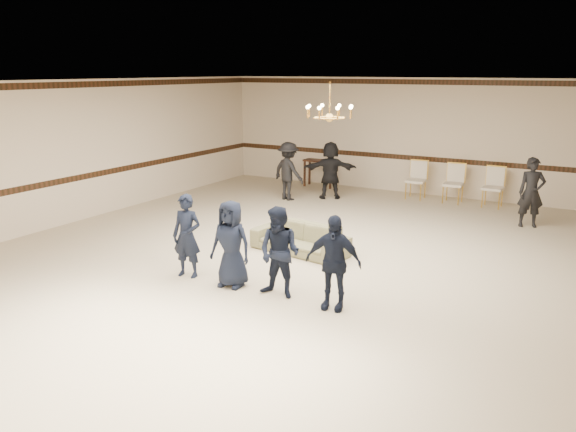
% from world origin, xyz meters
% --- Properties ---
extents(room, '(12.01, 14.01, 3.21)m').
position_xyz_m(room, '(0.00, 0.00, 1.60)').
color(room, '#B9AB8E').
rests_on(room, ground).
extents(chair_rail, '(12.00, 0.02, 0.14)m').
position_xyz_m(chair_rail, '(0.00, 6.99, 1.00)').
color(chair_rail, '#351C0F').
rests_on(chair_rail, wall_back).
extents(crown_molding, '(12.00, 0.02, 0.14)m').
position_xyz_m(crown_molding, '(0.00, 6.99, 3.08)').
color(crown_molding, '#351C0F').
rests_on(crown_molding, wall_back).
extents(chandelier, '(0.94, 0.94, 0.89)m').
position_xyz_m(chandelier, '(0.00, 1.00, 2.88)').
color(chandelier, gold).
rests_on(chandelier, ceiling).
extents(boy_a, '(0.56, 0.42, 1.42)m').
position_xyz_m(boy_a, '(-1.43, -1.45, 0.71)').
color(boy_a, black).
rests_on(boy_a, floor).
extents(boy_b, '(0.73, 0.51, 1.42)m').
position_xyz_m(boy_b, '(-0.53, -1.45, 0.71)').
color(boy_b, black).
rests_on(boy_b, floor).
extents(boy_c, '(0.69, 0.54, 1.42)m').
position_xyz_m(boy_c, '(0.37, -1.45, 0.71)').
color(boy_c, black).
rests_on(boy_c, floor).
extents(boy_d, '(0.87, 0.47, 1.42)m').
position_xyz_m(boy_d, '(1.27, -1.45, 0.71)').
color(boy_d, black).
rests_on(boy_d, floor).
extents(settee, '(1.99, 0.99, 0.56)m').
position_xyz_m(settee, '(-0.40, 0.62, 0.28)').
color(settee, '#807F55').
rests_on(settee, floor).
extents(adult_left, '(1.13, 0.84, 1.55)m').
position_xyz_m(adult_left, '(-2.84, 4.48, 0.78)').
color(adult_left, black).
rests_on(adult_left, floor).
extents(adult_mid, '(1.48, 1.10, 1.55)m').
position_xyz_m(adult_mid, '(-1.94, 5.18, 0.78)').
color(adult_mid, black).
rests_on(adult_mid, floor).
extents(adult_right, '(0.66, 0.55, 1.55)m').
position_xyz_m(adult_right, '(3.16, 4.78, 0.78)').
color(adult_right, black).
rests_on(adult_right, floor).
extents(banquet_chair_left, '(0.52, 0.52, 1.02)m').
position_xyz_m(banquet_chair_left, '(0.10, 6.28, 0.51)').
color(banquet_chair_left, beige).
rests_on(banquet_chair_left, floor).
extents(banquet_chair_mid, '(0.52, 0.52, 1.02)m').
position_xyz_m(banquet_chair_mid, '(1.10, 6.28, 0.51)').
color(banquet_chair_mid, beige).
rests_on(banquet_chair_mid, floor).
extents(banquet_chair_right, '(0.52, 0.52, 1.02)m').
position_xyz_m(banquet_chair_right, '(2.10, 6.28, 0.51)').
color(banquet_chair_right, beige).
rests_on(banquet_chair_right, floor).
extents(console_table, '(0.97, 0.43, 0.81)m').
position_xyz_m(console_table, '(-2.90, 6.48, 0.40)').
color(console_table, '#361A12').
rests_on(console_table, floor).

